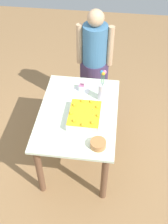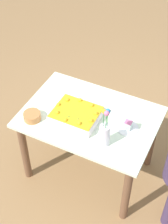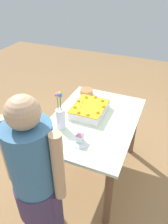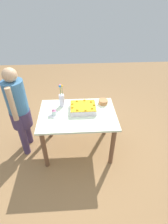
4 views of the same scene
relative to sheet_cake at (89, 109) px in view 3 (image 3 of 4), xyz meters
The scene contains 8 objects.
ground_plane 0.82m from the sheet_cake, 138.03° to the right, with size 8.00×8.00×0.00m, color #9B7248.
dining_table 0.22m from the sheet_cake, 138.03° to the right, with size 1.18×0.83×0.77m.
sheet_cake is the anchor object (origin of this frame).
serving_plate_with_slice 0.45m from the sheet_cake, 168.44° to the right, with size 0.18×0.18×0.08m.
cake_knife 0.41m from the sheet_cake, 45.49° to the right, with size 0.19×0.02×0.00m, color silver.
flower_vase 0.37m from the sheet_cake, 155.70° to the left, with size 0.09×0.09×0.38m.
fruit_bowl 0.38m from the sheet_cake, 26.72° to the left, with size 0.15×0.15×0.07m, color #C07942.
person_standing 0.98m from the sheet_cake, behind, with size 0.31×0.45×1.49m.
Camera 3 is at (-1.64, -0.59, 2.05)m, focal length 35.00 mm.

